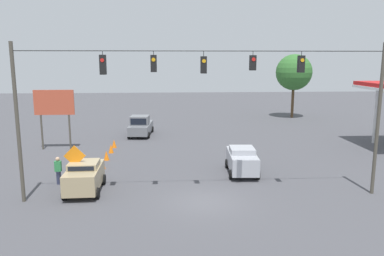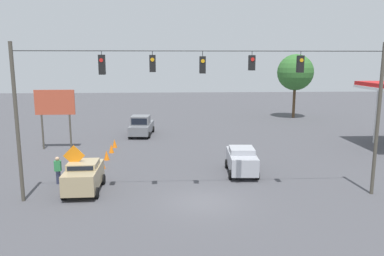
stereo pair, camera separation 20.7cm
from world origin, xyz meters
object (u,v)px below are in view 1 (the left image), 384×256
object	(u,v)px
work_zone_sign	(75,160)
pedestrian	(58,170)
traffic_cone_second	(102,164)
tree_horizon_left	(294,72)
overhead_signal_span	(202,96)
traffic_cone_fifth	(114,144)
traffic_cone_third	(106,155)
sedan_silver_crossing_near	(242,160)
pickup_truck_grey_withflow_far	(141,126)
roadside_billboard	(54,107)
traffic_cone_nearest	(95,172)
traffic_cone_fourth	(111,149)
sedan_tan_parked_shoulder	(84,176)

from	to	relation	value
work_zone_sign	pedestrian	distance (m)	2.40
traffic_cone_second	tree_horizon_left	bearing A→B (deg)	-133.20
overhead_signal_span	traffic_cone_fifth	xyz separation A→B (m)	(6.71, -12.68, -5.40)
pedestrian	traffic_cone_third	bearing A→B (deg)	-110.39
sedan_silver_crossing_near	traffic_cone_third	size ratio (longest dim) A/B	5.52
pickup_truck_grey_withflow_far	roadside_billboard	distance (m)	9.33
traffic_cone_nearest	overhead_signal_span	bearing A→B (deg)	148.29
traffic_cone_fourth	roadside_billboard	world-z (taller)	roadside_billboard
roadside_billboard	traffic_cone_third	bearing A→B (deg)	141.10
pickup_truck_grey_withflow_far	work_zone_sign	world-z (taller)	work_zone_sign
traffic_cone_second	pedestrian	world-z (taller)	pedestrian
traffic_cone_nearest	pedestrian	size ratio (longest dim) A/B	0.43
sedan_silver_crossing_near	work_zone_sign	bearing A→B (deg)	16.27
sedan_tan_parked_shoulder	sedan_silver_crossing_near	xyz separation A→B (m)	(-10.01, -3.04, -0.01)
roadside_billboard	sedan_silver_crossing_near	bearing A→B (deg)	151.48
traffic_cone_fourth	pickup_truck_grey_withflow_far	bearing A→B (deg)	-105.15
pedestrian	tree_horizon_left	world-z (taller)	tree_horizon_left
pedestrian	sedan_tan_parked_shoulder	bearing A→B (deg)	141.99
roadside_billboard	work_zone_sign	distance (m)	12.07
traffic_cone_nearest	roadside_billboard	size ratio (longest dim) A/B	0.14
pickup_truck_grey_withflow_far	tree_horizon_left	distance (m)	23.03
pickup_truck_grey_withflow_far	work_zone_sign	xyz separation A→B (m)	(2.61, 16.73, 1.01)
traffic_cone_fourth	traffic_cone_nearest	bearing A→B (deg)	89.50
pickup_truck_grey_withflow_far	tree_horizon_left	size ratio (longest dim) A/B	0.61
traffic_cone_second	traffic_cone_fifth	size ratio (longest dim) A/B	1.00
traffic_cone_nearest	tree_horizon_left	world-z (taller)	tree_horizon_left
traffic_cone_fifth	traffic_cone_third	bearing A→B (deg)	89.92
traffic_cone_fifth	roadside_billboard	distance (m)	5.98
pickup_truck_grey_withflow_far	traffic_cone_third	xyz separation A→B (m)	(1.99, 9.59, -0.60)
overhead_signal_span	tree_horizon_left	distance (m)	32.59
sedan_silver_crossing_near	work_zone_sign	xyz separation A→B (m)	(10.51, 3.07, 1.03)
pickup_truck_grey_withflow_far	sedan_tan_parked_shoulder	bearing A→B (deg)	82.79
sedan_silver_crossing_near	overhead_signal_span	bearing A→B (deg)	54.18
pickup_truck_grey_withflow_far	sedan_silver_crossing_near	xyz separation A→B (m)	(-7.90, 13.66, -0.02)
traffic_cone_fourth	tree_horizon_left	xyz separation A→B (m)	(-21.59, -18.23, 5.69)
overhead_signal_span	pedestrian	xyz separation A→B (m)	(8.80, -2.88, -4.89)
overhead_signal_span	pedestrian	bearing A→B (deg)	-18.14
sedan_silver_crossing_near	pedestrian	bearing A→B (deg)	7.22
roadside_billboard	pedestrian	xyz separation A→B (m)	(-2.87, 9.58, -2.84)
traffic_cone_third	pedestrian	bearing A→B (deg)	69.61
overhead_signal_span	tree_horizon_left	bearing A→B (deg)	-117.17
traffic_cone_nearest	traffic_cone_fourth	world-z (taller)	same
sedan_tan_parked_shoulder	tree_horizon_left	bearing A→B (deg)	-128.17
sedan_tan_parked_shoulder	pedestrian	distance (m)	2.48
overhead_signal_span	traffic_cone_nearest	distance (m)	9.61
sedan_tan_parked_shoulder	traffic_cone_fifth	distance (m)	11.34
traffic_cone_fifth	pickup_truck_grey_withflow_far	bearing A→B (deg)	-110.26
traffic_cone_second	traffic_cone_third	distance (m)	2.38
pickup_truck_grey_withflow_far	pedestrian	bearing A→B (deg)	74.99
work_zone_sign	pedestrian	size ratio (longest dim) A/B	1.62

